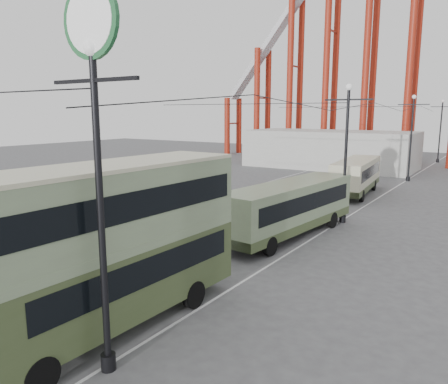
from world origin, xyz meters
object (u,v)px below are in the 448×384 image
Objects in this scene: double_decker_bus at (107,240)px; single_decker_cream at (356,175)px; lamp_post_near at (95,98)px; single_decker_green at (289,207)px; pedestrian at (253,226)px.

double_decker_bus reaches higher than single_decker_cream.
lamp_post_near is 0.99× the size of double_decker_bus.
single_decker_green is at bearing 95.94° from lamp_post_near.
double_decker_bus is 12.51m from pedestrian.
pedestrian is (-1.39, -1.94, -0.99)m from single_decker_green.
lamp_post_near is 15.88m from pedestrian.
single_decker_cream is (-0.67, 30.18, -1.44)m from double_decker_bus.
double_decker_bus is at bearing -84.57° from single_decker_green.
pedestrian is at bearing 102.33° from lamp_post_near.
double_decker_bus is 30.22m from single_decker_cream.
lamp_post_near is at bearing -42.55° from double_decker_bus.
single_decker_cream is at bearing 98.63° from single_decker_green.
lamp_post_near is at bearing -78.21° from single_decker_green.
single_decker_green reaches higher than pedestrian.
lamp_post_near is 32.56m from single_decker_cream.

